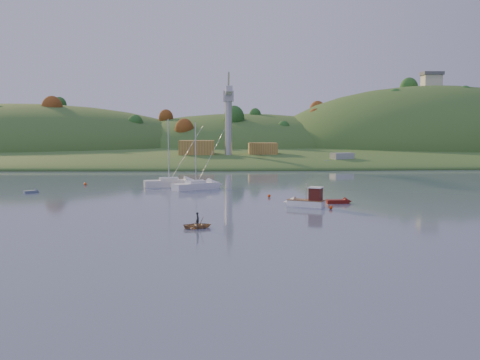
{
  "coord_description": "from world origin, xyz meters",
  "views": [
    {
      "loc": [
        -0.22,
        -46.54,
        10.9
      ],
      "look_at": [
        2.55,
        33.03,
        3.24
      ],
      "focal_mm": 40.0,
      "sensor_mm": 36.0,
      "label": 1
    }
  ],
  "objects_px": {
    "fishing_boat": "(303,201)",
    "sailboat_far": "(169,182)",
    "red_tender": "(342,201)",
    "sailboat_near": "(196,185)",
    "grey_dinghy": "(34,191)",
    "canoe": "(198,225)"
  },
  "relations": [
    {
      "from": "sailboat_far",
      "to": "canoe",
      "type": "height_order",
      "value": "sailboat_far"
    },
    {
      "from": "sailboat_far",
      "to": "canoe",
      "type": "xyz_separation_m",
      "value": [
        7.3,
        -42.45,
        -0.48
      ]
    },
    {
      "from": "fishing_boat",
      "to": "sailboat_far",
      "type": "xyz_separation_m",
      "value": [
        -21.42,
        26.46,
        -0.03
      ]
    },
    {
      "from": "sailboat_far",
      "to": "canoe",
      "type": "relative_size",
      "value": 4.1
    },
    {
      "from": "fishing_boat",
      "to": "red_tender",
      "type": "height_order",
      "value": "fishing_boat"
    },
    {
      "from": "fishing_boat",
      "to": "sailboat_far",
      "type": "relative_size",
      "value": 0.48
    },
    {
      "from": "red_tender",
      "to": "grey_dinghy",
      "type": "relative_size",
      "value": 1.45
    },
    {
      "from": "sailboat_near",
      "to": "sailboat_far",
      "type": "xyz_separation_m",
      "value": [
        -5.33,
        4.87,
        0.04
      ]
    },
    {
      "from": "fishing_boat",
      "to": "sailboat_near",
      "type": "relative_size",
      "value": 0.51
    },
    {
      "from": "fishing_boat",
      "to": "grey_dinghy",
      "type": "height_order",
      "value": "fishing_boat"
    },
    {
      "from": "grey_dinghy",
      "to": "sailboat_near",
      "type": "bearing_deg",
      "value": -30.52
    },
    {
      "from": "sailboat_near",
      "to": "canoe",
      "type": "xyz_separation_m",
      "value": [
        1.97,
        -37.57,
        -0.45
      ]
    },
    {
      "from": "fishing_boat",
      "to": "sailboat_far",
      "type": "bearing_deg",
      "value": -23.67
    },
    {
      "from": "canoe",
      "to": "red_tender",
      "type": "distance_m",
      "value": 27.85
    },
    {
      "from": "canoe",
      "to": "grey_dinghy",
      "type": "xyz_separation_m",
      "value": [
        -29.52,
        33.85,
        -0.12
      ]
    },
    {
      "from": "red_tender",
      "to": "sailboat_near",
      "type": "bearing_deg",
      "value": 136.32
    },
    {
      "from": "sailboat_near",
      "to": "grey_dinghy",
      "type": "xyz_separation_m",
      "value": [
        -27.55,
        -3.72,
        -0.57
      ]
    },
    {
      "from": "red_tender",
      "to": "grey_dinghy",
      "type": "xyz_separation_m",
      "value": [
        -49.87,
        14.84,
        -0.07
      ]
    },
    {
      "from": "sailboat_near",
      "to": "sailboat_far",
      "type": "height_order",
      "value": "sailboat_far"
    },
    {
      "from": "sailboat_near",
      "to": "grey_dinghy",
      "type": "bearing_deg",
      "value": 152.97
    },
    {
      "from": "canoe",
      "to": "grey_dinghy",
      "type": "relative_size",
      "value": 1.16
    },
    {
      "from": "fishing_boat",
      "to": "sailboat_near",
      "type": "bearing_deg",
      "value": -25.96
    }
  ]
}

